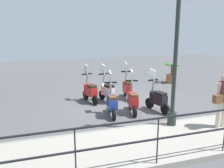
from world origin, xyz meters
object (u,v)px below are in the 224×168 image
object	(u,v)px
scooter_near_0	(158,99)
scooter_far_2	(90,91)
pedestrian_with_bag	(223,97)
scooter_near_1	(133,100)
lamp_post_near	(175,64)
scooter_far_0	(127,88)
scooter_far_1	(107,91)
scooter_near_2	(112,103)
potted_palm	(172,75)

from	to	relation	value
scooter_near_0	scooter_far_2	world-z (taller)	same
pedestrian_with_bag	scooter_near_1	world-z (taller)	pedestrian_with_bag
lamp_post_near	scooter_far_0	world-z (taller)	lamp_post_near
scooter_near_0	scooter_far_1	bearing A→B (deg)	25.23
lamp_post_near	scooter_near_0	world-z (taller)	lamp_post_near
scooter_far_1	scooter_near_1	bearing A→B (deg)	-177.55
scooter_near_0	pedestrian_with_bag	bearing A→B (deg)	-172.62
lamp_post_near	scooter_far_1	size ratio (longest dim) A/B	2.73
scooter_near_2	scooter_far_2	xyz separation A→B (m)	(1.76, 0.36, 0.00)
scooter_near_0	scooter_far_0	xyz separation A→B (m)	(1.86, 0.45, 0.00)
scooter_near_1	scooter_near_2	world-z (taller)	same
scooter_near_0	scooter_near_2	distance (m)	1.72
scooter_far_0	scooter_far_2	size ratio (longest dim) A/B	1.00
scooter_near_0	scooter_far_1	world-z (taller)	same
pedestrian_with_bag	scooter_far_2	size ratio (longest dim) A/B	1.03
scooter_far_0	scooter_far_2	world-z (taller)	same
lamp_post_near	scooter_far_2	distance (m)	4.11
scooter_near_1	scooter_far_1	distance (m)	1.61
lamp_post_near	pedestrian_with_bag	xyz separation A→B (m)	(-0.61, -1.26, -0.93)
scooter_far_0	scooter_far_2	bearing A→B (deg)	100.09
scooter_near_2	lamp_post_near	bearing A→B (deg)	-131.82
pedestrian_with_bag	scooter_near_2	distance (m)	3.51
pedestrian_with_bag	scooter_far_0	xyz separation A→B (m)	(4.04, 1.36, -0.60)
scooter_far_0	scooter_near_1	bearing A→B (deg)	173.93
potted_palm	scooter_far_2	world-z (taller)	scooter_far_2
lamp_post_near	scooter_near_2	world-z (taller)	lamp_post_near
scooter_far_0	scooter_near_2	bearing A→B (deg)	153.70
potted_palm	scooter_near_0	distance (m)	4.88
potted_palm	scooter_near_1	bearing A→B (deg)	134.55
scooter_far_1	scooter_near_0	bearing A→B (deg)	-154.62
lamp_post_near	scooter_near_0	size ratio (longest dim) A/B	2.73
lamp_post_near	scooter_near_1	distance (m)	2.34
scooter_near_0	scooter_near_1	distance (m)	0.93
scooter_near_2	scooter_far_1	xyz separation A→B (m)	(1.57, -0.31, 0.00)
scooter_near_0	scooter_near_2	size ratio (longest dim) A/B	1.00
scooter_near_2	scooter_far_1	distance (m)	1.60
pedestrian_with_bag	potted_palm	size ratio (longest dim) A/B	1.50
scooter_far_1	pedestrian_with_bag	bearing A→B (deg)	-163.91
potted_palm	scooter_far_0	world-z (taller)	scooter_far_0
pedestrian_with_bag	scooter_far_2	distance (m)	5.04
potted_palm	scooter_far_2	bearing A→B (deg)	112.52
scooter_near_2	pedestrian_with_bag	bearing A→B (deg)	-122.32
scooter_far_1	scooter_far_2	size ratio (longest dim) A/B	1.00
potted_palm	scooter_far_1	bearing A→B (deg)	117.52
lamp_post_near	potted_palm	size ratio (longest dim) A/B	3.96
scooter_near_0	potted_palm	bearing A→B (deg)	-52.12
scooter_far_1	scooter_far_0	bearing A→B (deg)	-92.68
pedestrian_with_bag	scooter_far_0	world-z (taller)	pedestrian_with_bag
scooter_near_2	scooter_far_0	distance (m)	2.19
pedestrian_with_bag	scooter_far_1	distance (m)	4.51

